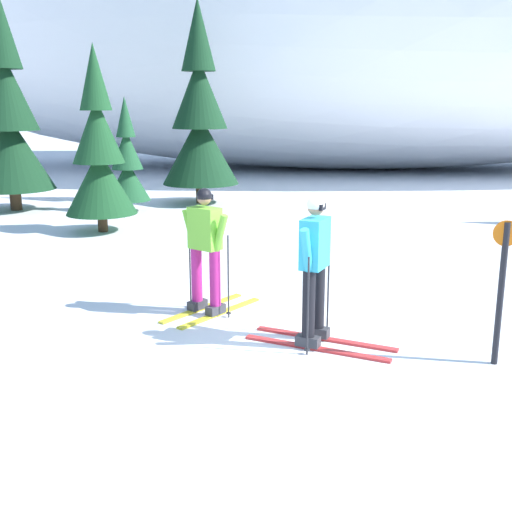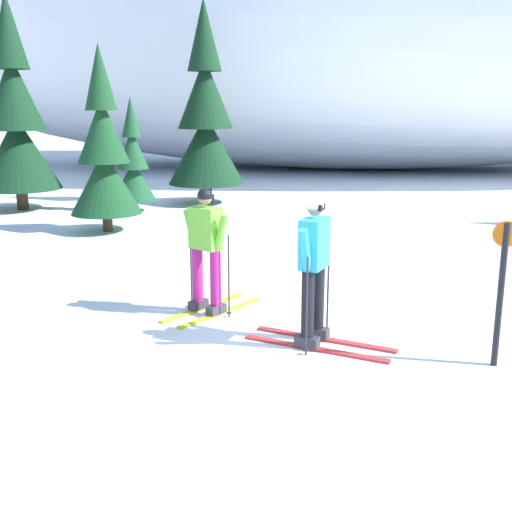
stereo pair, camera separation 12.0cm
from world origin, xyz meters
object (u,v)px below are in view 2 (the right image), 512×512
Objects in this scene: pine_tree_center at (104,155)px; pine_tree_center_right at (206,120)px; pine_tree_far_left at (16,121)px; skier_lime_jacket at (206,248)px; skier_cyan_jacket at (314,268)px; pine_tree_center_left at (133,164)px; trail_marker_post at (501,286)px.

pine_tree_center is 0.72× the size of pine_tree_center_right.
skier_lime_jacket is at bearing -50.14° from pine_tree_far_left.
skier_cyan_jacket is 0.61× the size of pine_tree_center_left.
pine_tree_far_left is at bearing 129.86° from skier_lime_jacket.
pine_tree_center_left is at bearing 119.02° from skier_cyan_jacket.
skier_lime_jacket is 0.42× the size of pine_tree_center.
pine_tree_center is at bearing 121.87° from skier_lime_jacket.
pine_tree_center reaches higher than pine_tree_center_left.
pine_tree_center_left is at bearing 1.74° from pine_tree_far_left.
pine_tree_far_left reaches higher than skier_cyan_jacket.
pine_tree_far_left is at bearing 137.27° from trail_marker_post.
pine_tree_far_left is 3.33m from pine_tree_center_left.
pine_tree_center is at bearing -108.09° from pine_tree_center_right.
skier_cyan_jacket is 0.32× the size of pine_tree_center_right.
pine_tree_center is (-3.36, 5.41, 0.80)m from skier_lime_jacket.
pine_tree_center_right reaches higher than pine_tree_far_left.
skier_lime_jacket is 0.31× the size of pine_tree_far_left.
pine_tree_center_left is (-3.59, 8.15, 0.35)m from skier_lime_jacket.
trail_marker_post is at bearing -44.74° from pine_tree_center.
skier_lime_jacket is 0.57× the size of pine_tree_center_left.
pine_tree_center_right reaches higher than pine_tree_center.
trail_marker_post is (6.86, -6.79, -0.80)m from pine_tree_center.
pine_tree_center_left is (3.14, 0.10, -1.11)m from pine_tree_far_left.
pine_tree_far_left is 1.00× the size of pine_tree_center_right.
pine_tree_far_left is (-6.72, 8.05, 1.46)m from skier_lime_jacket.
pine_tree_center_right reaches higher than pine_tree_center_left.
pine_tree_center_left is 2.59m from pine_tree_center_right.
pine_tree_center is (-4.84, 6.40, 0.77)m from skier_cyan_jacket.
skier_cyan_jacket is 1.14× the size of trail_marker_post.
trail_marker_post is (3.49, -1.39, -0.00)m from skier_lime_jacket.
pine_tree_far_left is at bearing -160.00° from pine_tree_center_right.
pine_tree_center reaches higher than trail_marker_post.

